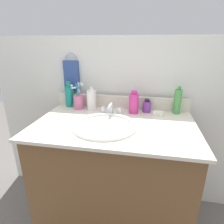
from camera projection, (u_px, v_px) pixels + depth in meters
name	position (u px, v px, depth m)	size (l,w,h in m)	color
ground_plane	(114.00, 222.00, 1.41)	(6.00, 6.00, 0.00)	#66605B
vanity_cabinet	(114.00, 179.00, 1.27)	(0.92, 0.55, 0.78)	brown
countertop	(114.00, 125.00, 1.13)	(0.96, 0.60, 0.02)	beige
backsplash	(121.00, 102.00, 1.38)	(0.96, 0.02, 0.09)	beige
back_wall	(122.00, 123.00, 1.51)	(2.06, 0.04, 1.30)	silver
towel_ring	(71.00, 59.00, 1.38)	(0.10, 0.10, 0.01)	silver
hand_towel	(72.00, 76.00, 1.41)	(0.11, 0.04, 0.22)	#334C8C
sink_basin	(105.00, 131.00, 1.10)	(0.38, 0.38, 0.11)	white
faucet	(111.00, 111.00, 1.26)	(0.16, 0.10, 0.08)	silver
bottle_lotion_white	(92.00, 100.00, 1.33)	(0.07, 0.07, 0.17)	white
bottle_mouthwash_teal	(69.00, 96.00, 1.41)	(0.06, 0.06, 0.19)	teal
bottle_cream_purple	(147.00, 106.00, 1.30)	(0.06, 0.06, 0.09)	#7A3899
bottle_toner_green	(178.00, 101.00, 1.26)	(0.05, 0.05, 0.19)	#4C9E4C
bottle_soap_pink	(134.00, 103.00, 1.27)	(0.06, 0.06, 0.16)	#D8338C
cup_pink	(79.00, 101.00, 1.37)	(0.09, 0.09, 0.19)	#D16693
soap_bar	(158.00, 113.00, 1.25)	(0.06, 0.04, 0.02)	white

